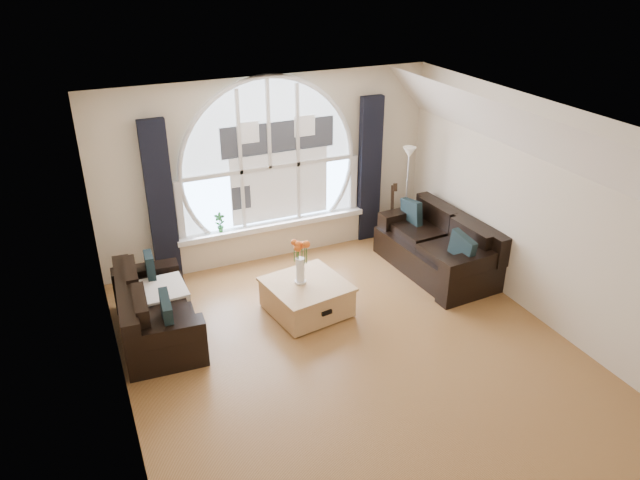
{
  "coord_description": "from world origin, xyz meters",
  "views": [
    {
      "loc": [
        -2.63,
        -5.09,
        4.31
      ],
      "look_at": [
        0.0,
        0.9,
        1.05
      ],
      "focal_mm": 33.62,
      "sensor_mm": 36.0,
      "label": 1
    }
  ],
  "objects_px": {
    "sofa_right": "(437,246)",
    "coffee_chest": "(307,296)",
    "sofa_left": "(156,306)",
    "guitar": "(390,213)",
    "vase_flowers": "(300,256)",
    "potted_plant": "(220,222)",
    "floor_lamp": "(406,197)"
  },
  "relations": [
    {
      "from": "sofa_right",
      "to": "coffee_chest",
      "type": "height_order",
      "value": "sofa_right"
    },
    {
      "from": "sofa_left",
      "to": "guitar",
      "type": "relative_size",
      "value": 1.58
    },
    {
      "from": "vase_flowers",
      "to": "potted_plant",
      "type": "relative_size",
      "value": 2.39
    },
    {
      "from": "sofa_right",
      "to": "vase_flowers",
      "type": "bearing_deg",
      "value": -178.22
    },
    {
      "from": "guitar",
      "to": "potted_plant",
      "type": "distance_m",
      "value": 2.64
    },
    {
      "from": "coffee_chest",
      "to": "floor_lamp",
      "type": "bearing_deg",
      "value": 19.54
    },
    {
      "from": "sofa_right",
      "to": "vase_flowers",
      "type": "distance_m",
      "value": 2.25
    },
    {
      "from": "floor_lamp",
      "to": "sofa_left",
      "type": "bearing_deg",
      "value": -167.07
    },
    {
      "from": "floor_lamp",
      "to": "guitar",
      "type": "bearing_deg",
      "value": 153.56
    },
    {
      "from": "sofa_left",
      "to": "vase_flowers",
      "type": "xyz_separation_m",
      "value": [
        1.78,
        -0.22,
        0.41
      ]
    },
    {
      "from": "sofa_right",
      "to": "potted_plant",
      "type": "relative_size",
      "value": 6.39
    },
    {
      "from": "sofa_right",
      "to": "vase_flowers",
      "type": "height_order",
      "value": "vase_flowers"
    },
    {
      "from": "guitar",
      "to": "coffee_chest",
      "type": "bearing_deg",
      "value": -124.89
    },
    {
      "from": "floor_lamp",
      "to": "vase_flowers",
      "type": "bearing_deg",
      "value": -152.81
    },
    {
      "from": "sofa_right",
      "to": "floor_lamp",
      "type": "bearing_deg",
      "value": 84.7
    },
    {
      "from": "sofa_right",
      "to": "potted_plant",
      "type": "distance_m",
      "value": 3.14
    },
    {
      "from": "coffee_chest",
      "to": "floor_lamp",
      "type": "xyz_separation_m",
      "value": [
        2.15,
        1.18,
        0.57
      ]
    },
    {
      "from": "potted_plant",
      "to": "floor_lamp",
      "type": "bearing_deg",
      "value": -9.55
    },
    {
      "from": "vase_flowers",
      "to": "guitar",
      "type": "bearing_deg",
      "value": 31.78
    },
    {
      "from": "guitar",
      "to": "potted_plant",
      "type": "height_order",
      "value": "guitar"
    },
    {
      "from": "coffee_chest",
      "to": "vase_flowers",
      "type": "distance_m",
      "value": 0.59
    },
    {
      "from": "coffee_chest",
      "to": "potted_plant",
      "type": "height_order",
      "value": "potted_plant"
    },
    {
      "from": "coffee_chest",
      "to": "potted_plant",
      "type": "xyz_separation_m",
      "value": [
        -0.66,
        1.66,
        0.46
      ]
    },
    {
      "from": "guitar",
      "to": "potted_plant",
      "type": "bearing_deg",
      "value": -166.47
    },
    {
      "from": "vase_flowers",
      "to": "floor_lamp",
      "type": "distance_m",
      "value": 2.5
    },
    {
      "from": "sofa_right",
      "to": "guitar",
      "type": "distance_m",
      "value": 1.06
    },
    {
      "from": "vase_flowers",
      "to": "guitar",
      "type": "distance_m",
      "value": 2.38
    },
    {
      "from": "sofa_left",
      "to": "floor_lamp",
      "type": "distance_m",
      "value": 4.13
    },
    {
      "from": "floor_lamp",
      "to": "potted_plant",
      "type": "height_order",
      "value": "floor_lamp"
    },
    {
      "from": "coffee_chest",
      "to": "vase_flowers",
      "type": "height_order",
      "value": "vase_flowers"
    },
    {
      "from": "coffee_chest",
      "to": "potted_plant",
      "type": "bearing_deg",
      "value": 102.58
    },
    {
      "from": "floor_lamp",
      "to": "potted_plant",
      "type": "distance_m",
      "value": 2.86
    }
  ]
}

